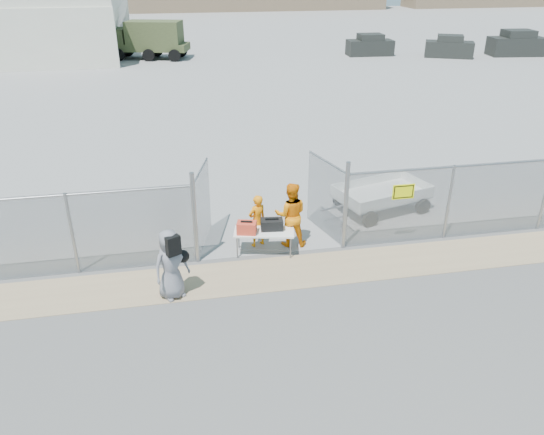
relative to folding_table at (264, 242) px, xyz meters
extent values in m
plane|color=#4C4A4A|center=(0.20, -2.08, -0.34)|extent=(160.00, 160.00, 0.00)
cube|color=gray|center=(0.20, 39.92, -0.33)|extent=(160.00, 80.00, 0.01)
cube|color=tan|center=(0.20, -1.08, -0.33)|extent=(44.00, 1.60, 0.01)
cube|color=#E4432B|center=(-0.47, -0.02, 0.49)|extent=(0.57, 0.46, 0.32)
cube|color=black|center=(0.23, 0.08, 0.48)|extent=(0.62, 0.41, 0.28)
imported|color=orange|center=(-0.10, 0.48, 0.42)|extent=(0.65, 0.56, 1.51)
imported|color=orange|center=(0.81, 0.37, 0.58)|extent=(1.01, 0.85, 1.83)
imported|color=slate|center=(-2.46, -1.59, 0.53)|extent=(1.01, 0.88, 1.74)
camera|label=1|loc=(-2.15, -12.31, 6.83)|focal=35.00mm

